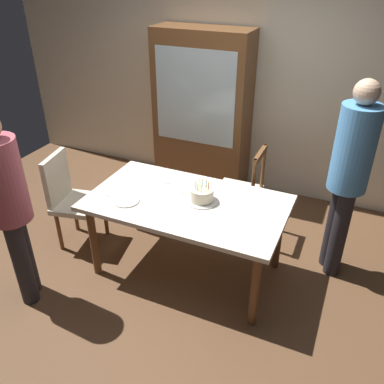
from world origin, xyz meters
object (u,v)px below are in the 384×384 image
(person_guest, at_px, (349,171))
(china_cabinet, at_px, (202,113))
(chair_upholstered, at_px, (70,196))
(plate_near_celebrant, at_px, (126,201))
(person_celebrant, at_px, (8,203))
(chair_spindle_back, at_px, (240,193))
(birthday_cake, at_px, (202,196))
(plate_far_side, at_px, (188,187))
(dining_table, at_px, (187,210))

(person_guest, xyz_separation_m, china_cabinet, (-1.72, 0.99, -0.07))
(chair_upholstered, distance_m, person_guest, 2.56)
(plate_near_celebrant, xyz_separation_m, person_celebrant, (-0.63, -0.63, 0.18))
(plate_near_celebrant, relative_size, chair_spindle_back, 0.23)
(china_cabinet, bearing_deg, chair_upholstered, -113.97)
(person_guest, bearing_deg, chair_spindle_back, 166.92)
(birthday_cake, distance_m, chair_upholstered, 1.38)
(plate_near_celebrant, bearing_deg, china_cabinet, 91.64)
(birthday_cake, bearing_deg, plate_far_side, 141.18)
(plate_far_side, bearing_deg, dining_table, -68.53)
(plate_near_celebrant, relative_size, person_celebrant, 0.13)
(chair_upholstered, bearing_deg, dining_table, 2.39)
(person_celebrant, bearing_deg, plate_far_side, 46.38)
(plate_near_celebrant, relative_size, china_cabinet, 0.12)
(chair_upholstered, xyz_separation_m, person_celebrant, (0.13, -0.80, 0.40))
(chair_spindle_back, bearing_deg, person_celebrant, -129.00)
(china_cabinet, bearing_deg, person_guest, -29.83)
(person_celebrant, xyz_separation_m, china_cabinet, (0.58, 2.40, 0.02))
(dining_table, distance_m, plate_far_side, 0.25)
(chair_spindle_back, bearing_deg, china_cabinet, 134.48)
(birthday_cake, distance_m, person_celebrant, 1.52)
(dining_table, relative_size, plate_near_celebrant, 7.65)
(plate_near_celebrant, bearing_deg, chair_upholstered, 168.02)
(plate_far_side, relative_size, chair_upholstered, 0.23)
(chair_upholstered, xyz_separation_m, person_guest, (2.44, 0.62, 0.49))
(chair_spindle_back, bearing_deg, dining_table, -106.46)
(plate_far_side, xyz_separation_m, chair_upholstered, (-1.14, -0.27, -0.22))
(person_celebrant, bearing_deg, chair_upholstered, 99.52)
(plate_far_side, distance_m, person_celebrant, 1.48)
(birthday_cake, relative_size, china_cabinet, 0.15)
(chair_spindle_back, distance_m, chair_upholstered, 1.69)
(chair_spindle_back, distance_m, china_cabinet, 1.18)
(dining_table, xyz_separation_m, person_celebrant, (-1.10, -0.85, 0.27))
(dining_table, bearing_deg, plate_far_side, 111.47)
(birthday_cake, bearing_deg, china_cabinet, 112.79)
(birthday_cake, height_order, china_cabinet, china_cabinet)
(chair_spindle_back, xyz_separation_m, chair_upholstered, (-1.46, -0.85, 0.07))
(plate_near_celebrant, bearing_deg, dining_table, 24.81)
(birthday_cake, relative_size, person_guest, 0.16)
(dining_table, relative_size, china_cabinet, 0.89)
(plate_near_celebrant, height_order, chair_spindle_back, chair_spindle_back)
(dining_table, relative_size, person_celebrant, 1.03)
(chair_spindle_back, relative_size, person_celebrant, 0.58)
(chair_upholstered, bearing_deg, person_celebrant, -80.48)
(plate_far_side, relative_size, chair_spindle_back, 0.23)
(dining_table, height_order, chair_upholstered, chair_upholstered)
(chair_spindle_back, xyz_separation_m, china_cabinet, (-0.75, 0.76, 0.49))
(plate_near_celebrant, xyz_separation_m, chair_upholstered, (-0.77, 0.16, -0.22))
(dining_table, xyz_separation_m, person_guest, (1.21, 0.57, 0.36))
(dining_table, xyz_separation_m, plate_near_celebrant, (-0.46, -0.21, 0.09))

